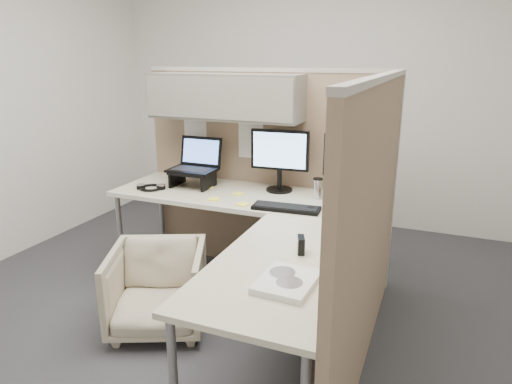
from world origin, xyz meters
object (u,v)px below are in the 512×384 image
at_px(office_chair, 158,285).
at_px(monitor_left, 280,155).
at_px(desk, 252,222).
at_px(keyboard, 286,208).

distance_m(office_chair, monitor_left, 1.28).
height_order(desk, office_chair, desk).
xyz_separation_m(office_chair, monitor_left, (0.49, 0.95, 0.70)).
relative_size(desk, keyboard, 4.44).
height_order(monitor_left, keyboard, monitor_left).
distance_m(desk, office_chair, 0.73).
bearing_deg(monitor_left, keyboard, -68.72).
bearing_deg(desk, keyboard, 48.91).
bearing_deg(office_chair, desk, 10.41).
xyz_separation_m(desk, monitor_left, (-0.03, 0.59, 0.32)).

